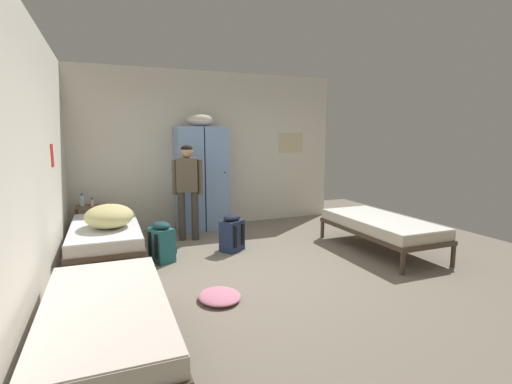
% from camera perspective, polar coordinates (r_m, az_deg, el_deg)
% --- Properties ---
extents(ground_plane, '(8.20, 8.20, 0.00)m').
position_cam_1_polar(ground_plane, '(4.98, 1.11, -11.28)').
color(ground_plane, gray).
extents(room_backdrop, '(5.00, 5.19, 2.86)m').
position_cam_1_polar(room_backdrop, '(5.64, -15.93, 5.56)').
color(room_backdrop, silver).
rests_on(room_backdrop, ground_plane).
extents(locker_bank, '(0.90, 0.55, 2.07)m').
position_cam_1_polar(locker_bank, '(6.83, -8.23, 2.38)').
color(locker_bank, '#7A9ECC').
rests_on(locker_bank, ground_plane).
extents(shelf_unit, '(0.38, 0.30, 0.57)m').
position_cam_1_polar(shelf_unit, '(6.69, -24.06, -3.81)').
color(shelf_unit, brown).
rests_on(shelf_unit, ground_plane).
extents(bed_left_front, '(0.90, 1.90, 0.49)m').
position_cam_1_polar(bed_left_front, '(3.12, -21.86, -16.88)').
color(bed_left_front, '#473828').
rests_on(bed_left_front, ground_plane).
extents(bed_left_rear, '(0.90, 1.90, 0.49)m').
position_cam_1_polar(bed_left_rear, '(5.55, -21.92, -5.73)').
color(bed_left_rear, '#473828').
rests_on(bed_left_rear, ground_plane).
extents(bed_right, '(0.90, 1.90, 0.49)m').
position_cam_1_polar(bed_right, '(5.87, 18.37, -4.80)').
color(bed_right, '#473828').
rests_on(bed_right, ground_plane).
extents(bedding_heap, '(0.61, 0.74, 0.30)m').
position_cam_1_polar(bedding_heap, '(5.32, -21.40, -3.41)').
color(bedding_heap, '#D1C67F').
rests_on(bedding_heap, bed_left_rear).
extents(person_traveler, '(0.47, 0.28, 1.54)m').
position_cam_1_polar(person_traveler, '(6.12, -10.35, 1.26)').
color(person_traveler, '#3D3833').
rests_on(person_traveler, ground_plane).
extents(water_bottle, '(0.07, 0.07, 0.20)m').
position_cam_1_polar(water_bottle, '(6.66, -24.90, -1.16)').
color(water_bottle, '#B2DBEA').
rests_on(water_bottle, shelf_unit).
extents(lotion_bottle, '(0.05, 0.05, 0.13)m').
position_cam_1_polar(lotion_bottle, '(6.59, -23.61, -1.45)').
color(lotion_bottle, beige).
rests_on(lotion_bottle, shelf_unit).
extents(backpack_navy, '(0.40, 0.41, 0.55)m').
position_cam_1_polar(backpack_navy, '(5.59, -3.75, -6.31)').
color(backpack_navy, navy).
rests_on(backpack_navy, ground_plane).
extents(backpack_teal, '(0.40, 0.39, 0.55)m').
position_cam_1_polar(backpack_teal, '(5.27, -14.00, -7.47)').
color(backpack_teal, '#23666B').
rests_on(backpack_teal, ground_plane).
extents(clothes_pile_pink, '(0.44, 0.50, 0.08)m').
position_cam_1_polar(clothes_pile_pink, '(4.06, -5.56, -15.47)').
color(clothes_pile_pink, pink).
rests_on(clothes_pile_pink, ground_plane).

